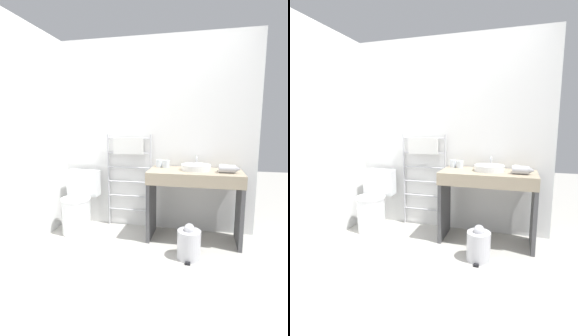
% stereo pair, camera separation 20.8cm
% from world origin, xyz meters
% --- Properties ---
extents(ground_plane, '(12.00, 12.00, 0.00)m').
position_xyz_m(ground_plane, '(0.00, 0.00, 0.00)').
color(ground_plane, '#B2AFA8').
extents(wall_back, '(2.57, 0.12, 2.38)m').
position_xyz_m(wall_back, '(0.00, 1.41, 1.19)').
color(wall_back, white).
rests_on(wall_back, ground_plane).
extents(wall_side, '(0.12, 2.01, 2.38)m').
position_xyz_m(wall_side, '(-1.22, 0.68, 1.19)').
color(wall_side, white).
rests_on(wall_side, ground_plane).
extents(toilet, '(0.40, 0.49, 0.76)m').
position_xyz_m(toilet, '(-0.85, 1.02, 0.33)').
color(toilet, white).
rests_on(toilet, ground_plane).
extents(towel_radiator, '(0.59, 0.06, 1.21)m').
position_xyz_m(towel_radiator, '(-0.27, 1.31, 0.86)').
color(towel_radiator, silver).
rests_on(towel_radiator, ground_plane).
extents(vanity_counter, '(1.04, 0.52, 0.82)m').
position_xyz_m(vanity_counter, '(0.57, 1.05, 0.57)').
color(vanity_counter, gray).
rests_on(vanity_counter, ground_plane).
extents(sink_basin, '(0.33, 0.33, 0.07)m').
position_xyz_m(sink_basin, '(0.58, 1.10, 0.86)').
color(sink_basin, white).
rests_on(sink_basin, vanity_counter).
extents(faucet, '(0.02, 0.10, 0.14)m').
position_xyz_m(faucet, '(0.58, 1.28, 0.91)').
color(faucet, silver).
rests_on(faucet, vanity_counter).
extents(cup_near_wall, '(0.08, 0.08, 0.09)m').
position_xyz_m(cup_near_wall, '(0.14, 1.22, 0.87)').
color(cup_near_wall, silver).
rests_on(cup_near_wall, vanity_counter).
extents(cup_near_edge, '(0.08, 0.08, 0.09)m').
position_xyz_m(cup_near_edge, '(0.23, 1.20, 0.87)').
color(cup_near_edge, silver).
rests_on(cup_near_edge, vanity_counter).
extents(hair_dryer, '(0.23, 0.19, 0.09)m').
position_xyz_m(hair_dryer, '(0.92, 1.01, 0.87)').
color(hair_dryer, '#B7B7BC').
rests_on(hair_dryer, vanity_counter).
extents(trash_bin, '(0.24, 0.27, 0.36)m').
position_xyz_m(trash_bin, '(0.55, 0.62, 0.16)').
color(trash_bin, silver).
rests_on(trash_bin, ground_plane).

